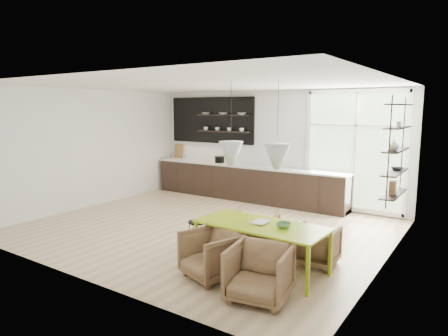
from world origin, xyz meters
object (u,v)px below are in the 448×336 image
Objects in this scene: armchair_back_left at (255,231)px; armchair_back_right at (316,246)px; dining_table at (261,227)px; armchair_front_left at (212,255)px; armchair_front_right at (259,273)px; wire_stool at (197,230)px.

armchair_back_right is (1.09, -0.01, -0.04)m from armchair_back_left.
dining_table is 2.98× the size of armchair_back_right.
armchair_front_left is 0.98× the size of armchair_front_right.
armchair_front_left is 1.37m from wire_stool.
armchair_front_right is 1.73× the size of wire_stool.
armchair_back_left reaches higher than armchair_front_left.
dining_table is at bearing 108.55° from armchair_back_left.
armchair_back_left is at bearing 21.49° from wire_stool.
armchair_front_left reaches higher than armchair_back_right.
armchair_back_right is 1.49× the size of wire_stool.
armchair_front_left is at bearing 74.56° from armchair_back_left.
armchair_front_right reaches higher than armchair_back_left.
armchair_back_right is at bearing 70.32° from armchair_front_left.
armchair_back_left is 0.99× the size of armchair_front_right.
armchair_back_right is at bearing 10.11° from wire_stool.
wire_stool is at bearing 170.18° from dining_table.
armchair_back_left is at bearing -3.59° from armchair_back_right.
armchair_back_right is at bearing 73.35° from armchair_front_right.
armchair_front_right reaches higher than armchair_front_left.
wire_stool is (-0.99, 0.95, -0.06)m from armchair_front_left.
armchair_front_left is (-1.07, -1.31, 0.04)m from armchair_back_right.
dining_table is 0.85m from armchair_front_left.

